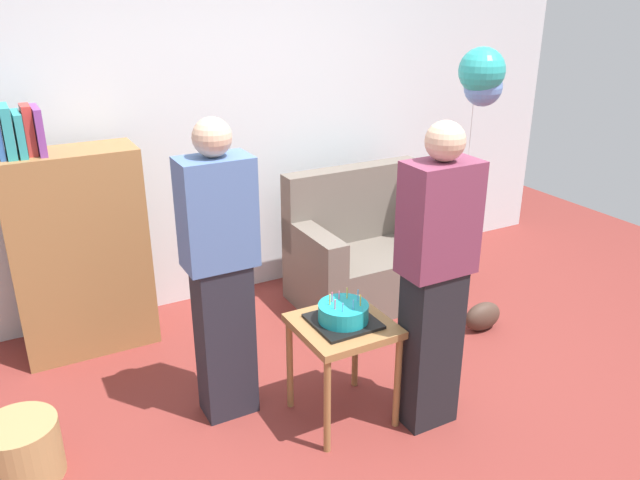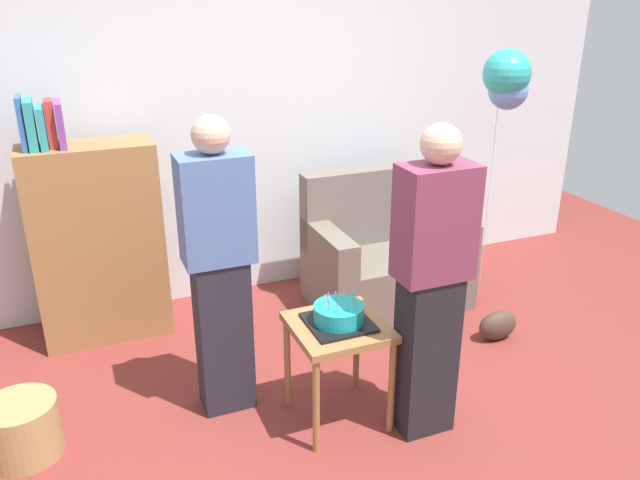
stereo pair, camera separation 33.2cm
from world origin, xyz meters
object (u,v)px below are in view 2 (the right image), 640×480
at_px(couch, 384,257).
at_px(birthday_cake, 339,315).
at_px(balloon_bunch, 507,79).
at_px(bookshelf, 97,240).
at_px(handbag, 498,325).
at_px(side_table, 338,339).
at_px(wicker_basket, 23,429).
at_px(person_holding_cake, 431,285).
at_px(person_blowing_candles, 220,269).

height_order(couch, birthday_cake, couch).
bearing_deg(balloon_bunch, bookshelf, 168.72).
bearing_deg(handbag, side_table, -165.26).
bearing_deg(side_table, wicker_basket, 168.23).
height_order(birthday_cake, balloon_bunch, balloon_bunch).
bearing_deg(couch, handbag, -61.99).
distance_m(birthday_cake, person_holding_cake, 0.50).
bearing_deg(wicker_basket, balloon_bunch, 10.01).
height_order(couch, person_blowing_candles, person_blowing_candles).
bearing_deg(birthday_cake, couch, 52.66).
distance_m(birthday_cake, handbag, 1.46).
distance_m(bookshelf, handbag, 2.68).
bearing_deg(person_holding_cake, bookshelf, -50.25).
xyz_separation_m(person_blowing_candles, balloon_bunch, (2.13, 0.54, 0.78)).
bearing_deg(person_blowing_candles, side_table, -48.98).
bearing_deg(birthday_cake, balloon_bunch, 28.89).
relative_size(couch, person_blowing_candles, 0.67).
relative_size(person_blowing_candles, balloon_bunch, 0.90).
xyz_separation_m(bookshelf, handbag, (2.38, -1.07, -0.58)).
bearing_deg(bookshelf, person_holding_cake, -48.71).
bearing_deg(handbag, bookshelf, 155.73).
bearing_deg(bookshelf, birthday_cake, -53.08).
xyz_separation_m(birthday_cake, person_blowing_candles, (-0.52, 0.35, 0.20)).
bearing_deg(person_blowing_candles, handbag, -15.36).
xyz_separation_m(couch, person_holding_cake, (-0.50, -1.39, 0.49)).
xyz_separation_m(wicker_basket, handbag, (2.88, 0.02, -0.05)).
relative_size(couch, bookshelf, 0.68).
distance_m(wicker_basket, balloon_bunch, 3.54).
relative_size(handbag, balloon_bunch, 0.15).
distance_m(birthday_cake, person_blowing_candles, 0.66).
height_order(side_table, wicker_basket, side_table).
bearing_deg(balloon_bunch, wicker_basket, -169.99).
relative_size(bookshelf, wicker_basket, 4.47).
height_order(bookshelf, birthday_cake, bookshelf).
height_order(birthday_cake, wicker_basket, birthday_cake).
relative_size(bookshelf, birthday_cake, 5.03).
bearing_deg(person_blowing_candles, couch, 14.65).
bearing_deg(balloon_bunch, birthday_cake, -151.11).
relative_size(side_table, balloon_bunch, 0.32).
distance_m(couch, person_holding_cake, 1.56).
bearing_deg(handbag, birthday_cake, -165.26).
height_order(person_blowing_candles, balloon_bunch, balloon_bunch).
height_order(couch, balloon_bunch, balloon_bunch).
bearing_deg(balloon_bunch, handbag, -118.35).
bearing_deg(person_holding_cake, couch, -111.16).
xyz_separation_m(side_table, balloon_bunch, (1.61, 0.89, 1.12)).
distance_m(side_table, person_holding_cake, 0.57).
xyz_separation_m(bookshelf, person_blowing_candles, (0.54, -1.07, 0.16)).
height_order(person_blowing_candles, person_holding_cake, same).
xyz_separation_m(birthday_cake, handbag, (1.31, 0.35, -0.53)).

